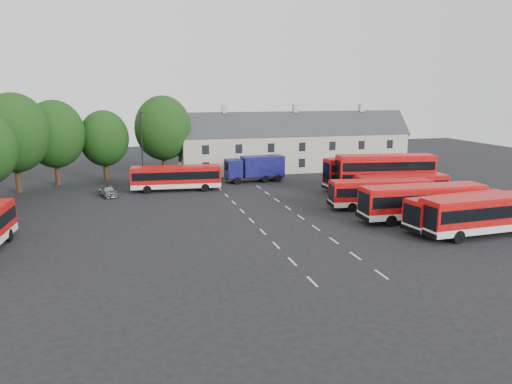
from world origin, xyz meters
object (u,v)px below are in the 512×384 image
at_px(bus_row_a, 487,212).
at_px(box_truck, 255,168).
at_px(lamppost, 142,149).
at_px(silver_car, 108,191).
at_px(bus_dd_south, 385,172).

bearing_deg(bus_row_a, box_truck, 109.63).
bearing_deg(lamppost, box_truck, 9.04).
distance_m(bus_row_a, silver_car, 40.40).
height_order(bus_row_a, bus_dd_south, bus_dd_south).
bearing_deg(silver_car, box_truck, -0.48).
bearing_deg(bus_row_a, bus_dd_south, 86.21).
xyz_separation_m(bus_row_a, bus_dd_south, (0.07, 17.62, 0.63)).
xyz_separation_m(box_truck, lamppost, (-14.92, -2.37, 3.23)).
bearing_deg(box_truck, silver_car, -169.69).
distance_m(bus_dd_south, box_truck, 17.52).
xyz_separation_m(bus_dd_south, lamppost, (-27.68, 9.62, 2.47)).
bearing_deg(lamppost, bus_dd_south, -19.16).
relative_size(bus_row_a, lamppost, 1.27).
bearing_deg(bus_row_a, lamppost, 131.83).
bearing_deg(silver_car, bus_row_a, -52.44).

